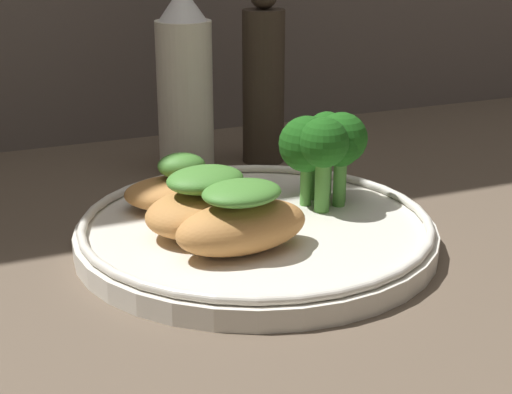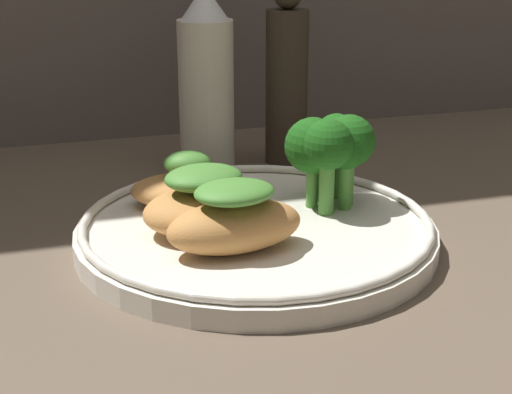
{
  "view_description": "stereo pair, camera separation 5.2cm",
  "coord_description": "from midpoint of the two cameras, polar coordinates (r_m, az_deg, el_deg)",
  "views": [
    {
      "loc": [
        -18.97,
        -44.65,
        20.96
      ],
      "look_at": [
        0.0,
        0.0,
        3.4
      ],
      "focal_mm": 55.0,
      "sensor_mm": 36.0,
      "label": 1
    },
    {
      "loc": [
        -14.13,
        -46.41,
        20.96
      ],
      "look_at": [
        0.0,
        0.0,
        3.4
      ],
      "focal_mm": 55.0,
      "sensor_mm": 36.0,
      "label": 2
    }
  ],
  "objects": [
    {
      "name": "broccoli_bunch",
      "position": [
        0.55,
        2.3,
        3.78
      ],
      "size": [
        6.38,
        6.3,
        6.71
      ],
      "color": "#4C8E38",
      "rests_on": "plate"
    },
    {
      "name": "grilled_meat_front",
      "position": [
        0.48,
        -4.13,
        -1.83
      ],
      "size": [
        8.96,
        5.2,
        4.46
      ],
      "color": "#BC7F42",
      "rests_on": "plate"
    },
    {
      "name": "sauce_bottle",
      "position": [
        0.67,
        -7.44,
        8.04
      ],
      "size": [
        4.68,
        4.68,
        15.61
      ],
      "color": "silver",
      "rests_on": "ground_plane"
    },
    {
      "name": "plate",
      "position": [
        0.52,
        -2.82,
        -2.53
      ],
      "size": [
        24.07,
        24.07,
        2.0
      ],
      "color": "silver",
      "rests_on": "ground_plane"
    },
    {
      "name": "grilled_meat_middle",
      "position": [
        0.51,
        -6.7,
        -0.6
      ],
      "size": [
        8.79,
        7.0,
        4.45
      ],
      "color": "#BC7F42",
      "rests_on": "plate"
    },
    {
      "name": "ground_plane",
      "position": [
        0.53,
        -2.79,
        -4.02
      ],
      "size": [
        180.0,
        180.0,
        1.0
      ],
      "primitive_type": "cube",
      "color": "brown"
    },
    {
      "name": "grilled_meat_back",
      "position": [
        0.55,
        -8.05,
        0.51
      ],
      "size": [
        9.28,
        7.24,
        4.04
      ],
      "color": "#BC7F42",
      "rests_on": "plate"
    },
    {
      "name": "pepper_grinder",
      "position": [
        0.69,
        -1.62,
        8.4
      ],
      "size": [
        3.68,
        3.68,
        15.77
      ],
      "color": "#382D23",
      "rests_on": "ground_plane"
    }
  ]
}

